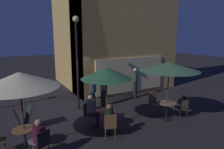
# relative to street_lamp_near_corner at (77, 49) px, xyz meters

# --- Properties ---
(ground_plane) EXTENTS (60.00, 60.00, 0.00)m
(ground_plane) POSITION_rel_street_lamp_near_corner_xyz_m (-0.31, 0.02, -2.97)
(ground_plane) COLOR black
(cafe_building) EXTENTS (6.83, 6.67, 9.10)m
(cafe_building) POSITION_rel_street_lamp_near_corner_xyz_m (2.90, 3.02, 1.58)
(cafe_building) COLOR tan
(cafe_building) RESTS_ON ground
(street_lamp_near_corner) EXTENTS (0.30, 0.30, 4.49)m
(street_lamp_near_corner) POSITION_rel_street_lamp_near_corner_xyz_m (0.00, 0.00, 0.00)
(street_lamp_near_corner) COLOR black
(street_lamp_near_corner) RESTS_ON ground
(menu_sandwich_board) EXTENTS (0.72, 0.62, 0.97)m
(menu_sandwich_board) POSITION_rel_street_lamp_near_corner_xyz_m (-2.63, -1.09, -2.47)
(menu_sandwich_board) COLOR #212924
(menu_sandwich_board) RESTS_ON ground
(cafe_table_0) EXTENTS (0.71, 0.71, 0.71)m
(cafe_table_0) POSITION_rel_street_lamp_near_corner_xyz_m (-2.71, -2.58, -2.46)
(cafe_table_0) COLOR black
(cafe_table_0) RESTS_ON ground
(cafe_table_1) EXTENTS (0.77, 0.77, 0.78)m
(cafe_table_1) POSITION_rel_street_lamp_near_corner_xyz_m (2.89, -3.09, -2.38)
(cafe_table_1) COLOR black
(cafe_table_1) RESTS_ON ground
(cafe_table_2) EXTENTS (0.65, 0.65, 0.73)m
(cafe_table_2) POSITION_rel_street_lamp_near_corner_xyz_m (0.27, -2.52, -2.47)
(cafe_table_2) COLOR black
(cafe_table_2) RESTS_ON ground
(patio_umbrella_0) EXTENTS (2.38, 2.38, 2.54)m
(patio_umbrella_0) POSITION_rel_street_lamp_near_corner_xyz_m (-2.71, -2.58, -0.67)
(patio_umbrella_0) COLOR black
(patio_umbrella_0) RESTS_ON ground
(patio_umbrella_1) EXTENTS (2.48, 2.48, 2.53)m
(patio_umbrella_1) POSITION_rel_street_lamp_near_corner_xyz_m (2.89, -3.09, -0.62)
(patio_umbrella_1) COLOR black
(patio_umbrella_1) RESTS_ON ground
(patio_umbrella_2) EXTENTS (1.94, 1.94, 2.44)m
(patio_umbrella_2) POSITION_rel_street_lamp_near_corner_xyz_m (0.27, -2.52, -0.76)
(patio_umbrella_2) COLOR black
(patio_umbrella_2) RESTS_ON ground
(cafe_chair_0) EXTENTS (0.57, 0.57, 0.91)m
(cafe_chair_0) POSITION_rel_street_lamp_near_corner_xyz_m (-2.32, -3.38, -2.42)
(cafe_chair_0) COLOR black
(cafe_chair_0) RESTS_ON ground
(cafe_chair_2) EXTENTS (0.52, 0.52, 0.97)m
(cafe_chair_2) POSITION_rel_street_lamp_near_corner_xyz_m (3.71, -3.26, -2.39)
(cafe_chair_2) COLOR black
(cafe_chair_2) RESTS_ON ground
(cafe_chair_3) EXTENTS (0.46, 0.46, 0.99)m
(cafe_chair_3) POSITION_rel_street_lamp_near_corner_xyz_m (2.94, -2.19, -2.38)
(cafe_chair_3) COLOR brown
(cafe_chair_3) RESTS_ON ground
(cafe_chair_4) EXTENTS (0.60, 0.60, 0.93)m
(cafe_chair_4) POSITION_rel_street_lamp_near_corner_xyz_m (-0.23, -1.88, -2.42)
(cafe_chair_4) COLOR #533C14
(cafe_chair_4) RESTS_ON ground
(cafe_chair_5) EXTENTS (0.54, 0.54, 0.94)m
(cafe_chair_5) POSITION_rel_street_lamp_near_corner_xyz_m (-0.01, -3.32, -2.41)
(cafe_chair_5) COLOR brown
(cafe_chair_5) RESTS_ON ground
(patron_seated_0) EXTENTS (0.49, 0.55, 1.23)m
(patron_seated_0) POSITION_rel_street_lamp_near_corner_xyz_m (-2.38, -3.25, -2.26)
(patron_seated_0) COLOR #5F3C60
(patron_seated_0) RESTS_ON ground
(patron_seated_1) EXTENTS (0.51, 0.54, 1.26)m
(patron_seated_1) POSITION_rel_street_lamp_near_corner_xyz_m (-0.14, -1.99, -2.25)
(patron_seated_1) COLOR #4E1227
(patron_seated_1) RESTS_ON ground
(patron_seated_2) EXTENTS (0.40, 0.50, 1.27)m
(patron_seated_2) POSITION_rel_street_lamp_near_corner_xyz_m (0.04, -3.17, -2.25)
(patron_seated_2) COLOR black
(patron_seated_2) RESTS_ON ground
(patron_standing_3) EXTENTS (0.34, 0.34, 1.72)m
(patron_standing_3) POSITION_rel_street_lamp_near_corner_xyz_m (1.29, -0.19, -2.10)
(patron_standing_3) COLOR black
(patron_standing_3) RESTS_ON ground
(patron_standing_4) EXTENTS (0.34, 0.34, 1.69)m
(patron_standing_4) POSITION_rel_street_lamp_near_corner_xyz_m (0.61, -0.37, -2.11)
(patron_standing_4) COLOR black
(patron_standing_4) RESTS_ON ground
(patron_standing_5) EXTENTS (0.30, 0.30, 1.78)m
(patron_standing_5) POSITION_rel_street_lamp_near_corner_xyz_m (3.49, 0.11, -2.06)
(patron_standing_5) COLOR black
(patron_standing_5) RESTS_ON ground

